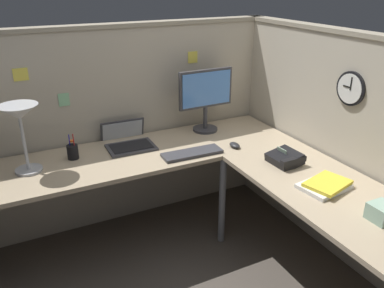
{
  "coord_description": "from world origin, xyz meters",
  "views": [
    {
      "loc": [
        -1.17,
        -2.01,
        1.89
      ],
      "look_at": [
        -0.07,
        0.2,
        0.84
      ],
      "focal_mm": 37.04,
      "sensor_mm": 36.0,
      "label": 1
    }
  ],
  "objects_px": {
    "pen_cup": "(73,152)",
    "tissue_box": "(382,212)",
    "keyboard": "(192,153)",
    "wall_clock": "(351,88)",
    "book_stack": "(325,185)",
    "laptop": "(127,141)",
    "monitor": "(206,96)",
    "office_phone": "(285,159)",
    "desk_lamp_dome": "(20,118)",
    "computer_mouse": "(235,145)"
  },
  "relations": [
    {
      "from": "monitor",
      "to": "book_stack",
      "type": "bearing_deg",
      "value": -81.0
    },
    {
      "from": "monitor",
      "to": "desk_lamp_dome",
      "type": "xyz_separation_m",
      "value": [
        -1.37,
        -0.13,
        0.07
      ]
    },
    {
      "from": "book_stack",
      "to": "tissue_box",
      "type": "relative_size",
      "value": 2.65
    },
    {
      "from": "keyboard",
      "to": "computer_mouse",
      "type": "relative_size",
      "value": 4.13
    },
    {
      "from": "keyboard",
      "to": "wall_clock",
      "type": "xyz_separation_m",
      "value": [
        0.86,
        -0.54,
        0.49
      ]
    },
    {
      "from": "monitor",
      "to": "wall_clock",
      "type": "distance_m",
      "value": 1.09
    },
    {
      "from": "keyboard",
      "to": "wall_clock",
      "type": "relative_size",
      "value": 1.95
    },
    {
      "from": "pen_cup",
      "to": "keyboard",
      "type": "bearing_deg",
      "value": -22.05
    },
    {
      "from": "book_stack",
      "to": "pen_cup",
      "type": "bearing_deg",
      "value": 138.98
    },
    {
      "from": "monitor",
      "to": "desk_lamp_dome",
      "type": "height_order",
      "value": "monitor"
    },
    {
      "from": "pen_cup",
      "to": "tissue_box",
      "type": "xyz_separation_m",
      "value": [
        1.27,
        -1.47,
        -0.01
      ]
    },
    {
      "from": "laptop",
      "to": "book_stack",
      "type": "height_order",
      "value": "laptop"
    },
    {
      "from": "monitor",
      "to": "tissue_box",
      "type": "distance_m",
      "value": 1.57
    },
    {
      "from": "book_stack",
      "to": "laptop",
      "type": "bearing_deg",
      "value": 125.52
    },
    {
      "from": "office_phone",
      "to": "laptop",
      "type": "bearing_deg",
      "value": 136.25
    },
    {
      "from": "tissue_box",
      "to": "wall_clock",
      "type": "distance_m",
      "value": 0.85
    },
    {
      "from": "desk_lamp_dome",
      "to": "pen_cup",
      "type": "height_order",
      "value": "desk_lamp_dome"
    },
    {
      "from": "desk_lamp_dome",
      "to": "pen_cup",
      "type": "bearing_deg",
      "value": 12.21
    },
    {
      "from": "wall_clock",
      "to": "laptop",
      "type": "bearing_deg",
      "value": 142.24
    },
    {
      "from": "office_phone",
      "to": "desk_lamp_dome",
      "type": "bearing_deg",
      "value": 157.1
    },
    {
      "from": "computer_mouse",
      "to": "tissue_box",
      "type": "height_order",
      "value": "tissue_box"
    },
    {
      "from": "computer_mouse",
      "to": "desk_lamp_dome",
      "type": "xyz_separation_m",
      "value": [
        -1.39,
        0.27,
        0.35
      ]
    },
    {
      "from": "laptop",
      "to": "pen_cup",
      "type": "height_order",
      "value": "pen_cup"
    },
    {
      "from": "laptop",
      "to": "office_phone",
      "type": "distance_m",
      "value": 1.16
    },
    {
      "from": "keyboard",
      "to": "pen_cup",
      "type": "height_order",
      "value": "pen_cup"
    },
    {
      "from": "office_phone",
      "to": "pen_cup",
      "type": "bearing_deg",
      "value": 150.19
    },
    {
      "from": "keyboard",
      "to": "desk_lamp_dome",
      "type": "xyz_separation_m",
      "value": [
        -1.06,
        0.24,
        0.35
      ]
    },
    {
      "from": "monitor",
      "to": "desk_lamp_dome",
      "type": "relative_size",
      "value": 1.12
    },
    {
      "from": "laptop",
      "to": "tissue_box",
      "type": "height_order",
      "value": "laptop"
    },
    {
      "from": "laptop",
      "to": "wall_clock",
      "type": "relative_size",
      "value": 1.77
    },
    {
      "from": "pen_cup",
      "to": "wall_clock",
      "type": "xyz_separation_m",
      "value": [
        1.62,
        -0.85,
        0.45
      ]
    },
    {
      "from": "pen_cup",
      "to": "office_phone",
      "type": "relative_size",
      "value": 0.85
    },
    {
      "from": "computer_mouse",
      "to": "desk_lamp_dome",
      "type": "relative_size",
      "value": 0.23
    },
    {
      "from": "laptop",
      "to": "keyboard",
      "type": "relative_size",
      "value": 0.91
    },
    {
      "from": "computer_mouse",
      "to": "tissue_box",
      "type": "distance_m",
      "value": 1.15
    },
    {
      "from": "book_stack",
      "to": "tissue_box",
      "type": "xyz_separation_m",
      "value": [
        0.02,
        -0.38,
        0.02
      ]
    },
    {
      "from": "desk_lamp_dome",
      "to": "book_stack",
      "type": "xyz_separation_m",
      "value": [
        1.55,
        -1.03,
        -0.34
      ]
    },
    {
      "from": "monitor",
      "to": "keyboard",
      "type": "xyz_separation_m",
      "value": [
        -0.31,
        -0.38,
        -0.28
      ]
    },
    {
      "from": "computer_mouse",
      "to": "tissue_box",
      "type": "bearing_deg",
      "value": -81.4
    },
    {
      "from": "monitor",
      "to": "keyboard",
      "type": "height_order",
      "value": "monitor"
    },
    {
      "from": "laptop",
      "to": "computer_mouse",
      "type": "xyz_separation_m",
      "value": [
        0.68,
        -0.42,
        -0.01
      ]
    },
    {
      "from": "computer_mouse",
      "to": "keyboard",
      "type": "bearing_deg",
      "value": 175.79
    },
    {
      "from": "laptop",
      "to": "wall_clock",
      "type": "height_order",
      "value": "wall_clock"
    },
    {
      "from": "tissue_box",
      "to": "wall_clock",
      "type": "relative_size",
      "value": 0.55
    },
    {
      "from": "office_phone",
      "to": "keyboard",
      "type": "bearing_deg",
      "value": 140.22
    },
    {
      "from": "monitor",
      "to": "tissue_box",
      "type": "bearing_deg",
      "value": -82.59
    },
    {
      "from": "pen_cup",
      "to": "laptop",
      "type": "bearing_deg",
      "value": 11.5
    },
    {
      "from": "monitor",
      "to": "book_stack",
      "type": "height_order",
      "value": "monitor"
    },
    {
      "from": "monitor",
      "to": "pen_cup",
      "type": "bearing_deg",
      "value": -176.29
    },
    {
      "from": "keyboard",
      "to": "wall_clock",
      "type": "distance_m",
      "value": 1.13
    }
  ]
}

